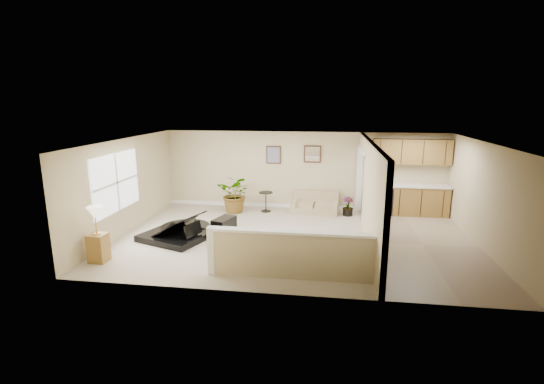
# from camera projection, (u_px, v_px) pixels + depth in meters

# --- Properties ---
(floor) EXTENTS (9.00, 9.00, 0.00)m
(floor) POSITION_uv_depth(u_px,v_px,m) (294.00, 239.00, 10.10)
(floor) COLOR tan
(floor) RESTS_ON ground
(back_wall) EXTENTS (9.00, 0.04, 2.50)m
(back_wall) POSITION_uv_depth(u_px,v_px,m) (303.00, 171.00, 12.71)
(back_wall) COLOR tan
(back_wall) RESTS_ON floor
(front_wall) EXTENTS (9.00, 0.04, 2.50)m
(front_wall) POSITION_uv_depth(u_px,v_px,m) (281.00, 229.00, 6.93)
(front_wall) COLOR tan
(front_wall) RESTS_ON floor
(left_wall) EXTENTS (0.04, 6.00, 2.50)m
(left_wall) POSITION_uv_depth(u_px,v_px,m) (126.00, 186.00, 10.43)
(left_wall) COLOR tan
(left_wall) RESTS_ON floor
(right_wall) EXTENTS (0.04, 6.00, 2.50)m
(right_wall) POSITION_uv_depth(u_px,v_px,m) (487.00, 197.00, 9.21)
(right_wall) COLOR tan
(right_wall) RESTS_ON floor
(ceiling) EXTENTS (9.00, 6.00, 0.04)m
(ceiling) POSITION_uv_depth(u_px,v_px,m) (296.00, 141.00, 9.54)
(ceiling) COLOR white
(ceiling) RESTS_ON back_wall
(kitchen_vinyl) EXTENTS (2.70, 6.00, 0.01)m
(kitchen_vinyl) POSITION_uv_depth(u_px,v_px,m) (422.00, 245.00, 9.68)
(kitchen_vinyl) COLOR gray
(kitchen_vinyl) RESTS_ON floor
(interior_partition) EXTENTS (0.18, 5.99, 2.50)m
(interior_partition) POSITION_uv_depth(u_px,v_px,m) (368.00, 193.00, 9.83)
(interior_partition) COLOR tan
(interior_partition) RESTS_ON floor
(pony_half_wall) EXTENTS (3.42, 0.22, 1.00)m
(pony_half_wall) POSITION_uv_depth(u_px,v_px,m) (289.00, 254.00, 7.76)
(pony_half_wall) COLOR tan
(pony_half_wall) RESTS_ON floor
(left_window) EXTENTS (0.05, 2.15, 1.45)m
(left_window) POSITION_uv_depth(u_px,v_px,m) (116.00, 182.00, 9.90)
(left_window) COLOR white
(left_window) RESTS_ON left_wall
(wall_art_left) EXTENTS (0.48, 0.04, 0.58)m
(wall_art_left) POSITION_uv_depth(u_px,v_px,m) (274.00, 155.00, 12.70)
(wall_art_left) COLOR #3C2416
(wall_art_left) RESTS_ON back_wall
(wall_mirror) EXTENTS (0.55, 0.04, 0.55)m
(wall_mirror) POSITION_uv_depth(u_px,v_px,m) (312.00, 154.00, 12.52)
(wall_mirror) COLOR #3C2416
(wall_mirror) RESTS_ON back_wall
(kitchen_cabinets) EXTENTS (2.36, 0.65, 2.33)m
(kitchen_cabinets) POSITION_uv_depth(u_px,v_px,m) (406.00, 187.00, 12.11)
(kitchen_cabinets) COLOR olive
(kitchen_cabinets) RESTS_ON floor
(piano) EXTENTS (2.15, 2.13, 1.46)m
(piano) POSITION_uv_depth(u_px,v_px,m) (175.00, 214.00, 10.09)
(piano) COLOR black
(piano) RESTS_ON floor
(piano_bench) EXTENTS (0.57, 0.80, 0.48)m
(piano_bench) POSITION_uv_depth(u_px,v_px,m) (224.00, 227.00, 10.30)
(piano_bench) COLOR black
(piano_bench) RESTS_ON floor
(loveseat) EXTENTS (1.53, 0.96, 0.83)m
(loveseat) POSITION_uv_depth(u_px,v_px,m) (315.00, 202.00, 12.47)
(loveseat) COLOR tan
(loveseat) RESTS_ON floor
(accent_table) EXTENTS (0.44, 0.44, 0.64)m
(accent_table) POSITION_uv_depth(u_px,v_px,m) (266.00, 199.00, 12.49)
(accent_table) COLOR black
(accent_table) RESTS_ON floor
(palm_plant) EXTENTS (1.21, 1.10, 1.20)m
(palm_plant) POSITION_uv_depth(u_px,v_px,m) (236.00, 194.00, 12.37)
(palm_plant) COLOR black
(palm_plant) RESTS_ON floor
(small_plant) EXTENTS (0.37, 0.37, 0.58)m
(small_plant) POSITION_uv_depth(u_px,v_px,m) (348.00, 208.00, 12.10)
(small_plant) COLOR black
(small_plant) RESTS_ON floor
(lamp_stand) EXTENTS (0.37, 0.37, 1.25)m
(lamp_stand) POSITION_uv_depth(u_px,v_px,m) (97.00, 238.00, 8.58)
(lamp_stand) COLOR olive
(lamp_stand) RESTS_ON floor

